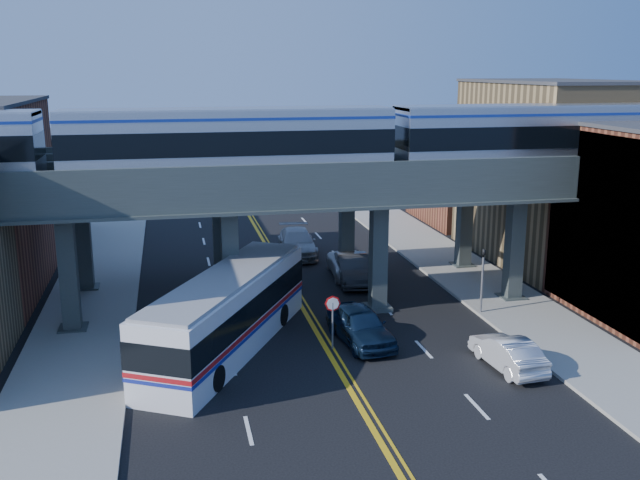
# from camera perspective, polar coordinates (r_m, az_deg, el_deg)

# --- Properties ---
(ground) EXTENTS (120.00, 120.00, 0.00)m
(ground) POSITION_cam_1_polar(r_m,az_deg,el_deg) (31.43, 1.73, -10.75)
(ground) COLOR black
(ground) RESTS_ON ground
(sidewalk_west) EXTENTS (5.00, 70.00, 0.16)m
(sidewalk_west) POSITION_cam_1_polar(r_m,az_deg,el_deg) (40.18, -18.09, -5.79)
(sidewalk_west) COLOR gray
(sidewalk_west) RESTS_ON ground
(sidewalk_east) EXTENTS (5.00, 70.00, 0.16)m
(sidewalk_east) POSITION_cam_1_polar(r_m,az_deg,el_deg) (43.97, 13.28, -3.81)
(sidewalk_east) COLOR gray
(sidewalk_east) RESTS_ON ground
(building_west_c) EXTENTS (8.00, 10.00, 8.00)m
(building_west_c) POSITION_cam_1_polar(r_m,az_deg,el_deg) (58.64, -23.41, 3.69)
(building_west_c) COLOR olive
(building_west_c) RESTS_ON ground
(building_east_b) EXTENTS (8.00, 14.00, 12.00)m
(building_east_b) POSITION_cam_1_polar(r_m,az_deg,el_deg) (51.11, 17.91, 5.12)
(building_east_b) COLOR olive
(building_east_b) RESTS_ON ground
(building_east_c) EXTENTS (8.00, 10.00, 9.00)m
(building_east_c) POSITION_cam_1_polar(r_m,az_deg,el_deg) (62.79, 11.94, 5.56)
(building_east_c) COLOR brown
(building_east_c) RESTS_ON ground
(mural_panel) EXTENTS (0.10, 9.50, 9.50)m
(mural_panel) POSITION_cam_1_polar(r_m,az_deg,el_deg) (39.23, 21.41, 0.57)
(mural_panel) COLOR teal
(mural_panel) RESTS_ON ground
(elevated_viaduct_near) EXTENTS (52.00, 3.60, 7.40)m
(elevated_viaduct_near) POSITION_cam_1_polar(r_m,az_deg,el_deg) (37.02, -1.16, 3.50)
(elevated_viaduct_near) COLOR #394240
(elevated_viaduct_near) RESTS_ON ground
(elevated_viaduct_far) EXTENTS (52.00, 3.60, 7.40)m
(elevated_viaduct_far) POSITION_cam_1_polar(r_m,az_deg,el_deg) (43.83, -2.92, 5.07)
(elevated_viaduct_far) COLOR #394240
(elevated_viaduct_far) RESTS_ON ground
(transit_train) EXTENTS (50.40, 3.16, 3.69)m
(transit_train) POSITION_cam_1_polar(r_m,az_deg,el_deg) (36.09, -7.29, 7.82)
(transit_train) COLOR black
(transit_train) RESTS_ON elevated_viaduct_near
(stop_sign) EXTENTS (0.76, 0.09, 2.63)m
(stop_sign) POSITION_cam_1_polar(r_m,az_deg,el_deg) (33.55, 1.02, -5.90)
(stop_sign) COLOR slate
(stop_sign) RESTS_ON ground
(traffic_signal) EXTENTS (0.15, 0.18, 4.10)m
(traffic_signal) POSITION_cam_1_polar(r_m,az_deg,el_deg) (38.92, 12.88, -2.64)
(traffic_signal) COLOR slate
(traffic_signal) RESTS_ON ground
(transit_bus) EXTENTS (9.07, 13.26, 3.47)m
(transit_bus) POSITION_cam_1_polar(r_m,az_deg,el_deg) (33.77, -7.40, -5.84)
(transit_bus) COLOR silver
(transit_bus) RESTS_ON ground
(car_lane_a) EXTENTS (2.71, 5.41, 1.77)m
(car_lane_a) POSITION_cam_1_polar(r_m,az_deg,el_deg) (34.64, 3.26, -6.82)
(car_lane_a) COLOR #0E1D33
(car_lane_a) RESTS_ON ground
(car_lane_b) EXTENTS (2.50, 5.48, 1.74)m
(car_lane_b) POSITION_cam_1_polar(r_m,az_deg,el_deg) (44.07, 2.66, -2.33)
(car_lane_b) COLOR #2A2B2C
(car_lane_b) RESTS_ON ground
(car_lane_c) EXTENTS (2.84, 5.50, 1.48)m
(car_lane_c) POSITION_cam_1_polar(r_m,az_deg,el_deg) (45.36, 2.47, -2.04)
(car_lane_c) COLOR silver
(car_lane_c) RESTS_ON ground
(car_lane_d) EXTENTS (3.00, 6.35, 1.79)m
(car_lane_d) POSITION_cam_1_polar(r_m,az_deg,el_deg) (50.57, -1.84, -0.21)
(car_lane_d) COLOR #A0A1A5
(car_lane_d) RESTS_ON ground
(car_parked_curb) EXTENTS (1.90, 4.56, 1.47)m
(car_parked_curb) POSITION_cam_1_polar(r_m,az_deg,el_deg) (32.89, 14.78, -8.69)
(car_parked_curb) COLOR silver
(car_parked_curb) RESTS_ON ground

